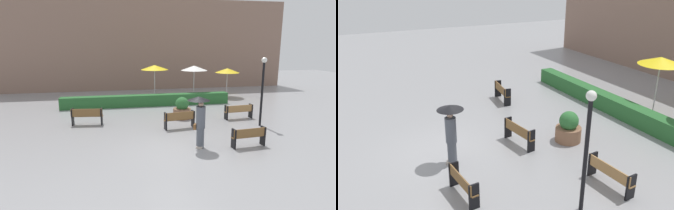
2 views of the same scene
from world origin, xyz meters
TOP-DOWN VIEW (x-y plane):
  - ground_plane at (0.00, 0.00)m, footprint 60.00×60.00m
  - bench_far_right at (4.42, 3.97)m, footprint 1.71×0.49m
  - bench_near_right at (2.87, -0.32)m, footprint 1.52×0.45m
  - bench_far_left at (-4.04, 4.36)m, footprint 1.66×0.56m
  - bench_mid_center at (0.64, 2.79)m, footprint 1.64×0.54m
  - pedestrian_with_umbrella at (0.83, 0.05)m, footprint 0.92×0.92m
  - planter_pot at (1.24, 4.72)m, footprint 1.03×1.03m
  - lamp_post at (4.93, 2.48)m, footprint 0.28×0.28m
  - patio_umbrella_yellow at (0.50, 10.34)m, footprint 2.04×2.04m
  - hedge_strip at (-0.31, 8.40)m, footprint 11.56×0.70m

SIDE VIEW (x-z plane):
  - ground_plane at x=0.00m, z-range 0.00..0.00m
  - hedge_strip at x=-0.31m, z-range 0.00..0.78m
  - bench_far_right at x=4.42m, z-range 0.08..0.89m
  - bench_near_right at x=2.87m, z-range 0.08..0.90m
  - bench_mid_center at x=0.64m, z-range 0.09..0.97m
  - planter_pot at x=1.24m, z-range -0.09..1.16m
  - bench_far_left at x=-4.04m, z-range 0.09..0.99m
  - pedestrian_with_umbrella at x=0.83m, z-range 0.28..2.44m
  - lamp_post at x=4.93m, z-range 0.43..4.01m
  - patio_umbrella_yellow at x=0.50m, z-range 1.15..3.82m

